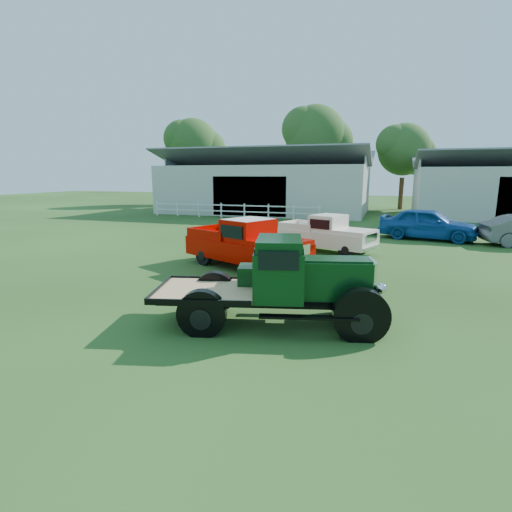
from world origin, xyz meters
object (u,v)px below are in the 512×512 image
(vintage_flatbed, at_px, (275,282))
(white_pickup, at_px, (326,234))
(misc_car_blue, at_px, (428,224))
(red_pickup, at_px, (246,243))

(vintage_flatbed, xyz_separation_m, white_pickup, (-0.21, 9.42, -0.20))
(vintage_flatbed, bearing_deg, white_pickup, 77.23)
(white_pickup, height_order, misc_car_blue, misc_car_blue)
(red_pickup, xyz_separation_m, white_pickup, (2.36, 4.15, -0.11))
(vintage_flatbed, height_order, misc_car_blue, vintage_flatbed)
(red_pickup, relative_size, misc_car_blue, 1.03)
(vintage_flatbed, distance_m, misc_car_blue, 15.29)
(misc_car_blue, bearing_deg, red_pickup, 155.69)
(white_pickup, distance_m, misc_car_blue, 6.99)
(misc_car_blue, bearing_deg, vintage_flatbed, 175.64)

